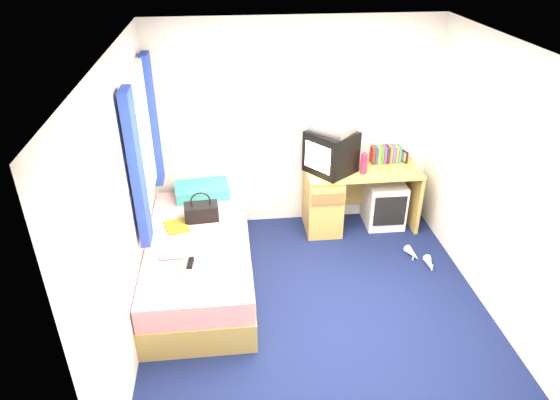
{
  "coord_description": "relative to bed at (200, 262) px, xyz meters",
  "views": [
    {
      "loc": [
        -0.75,
        -3.55,
        3.22
      ],
      "look_at": [
        -0.28,
        0.7,
        0.82
      ],
      "focal_mm": 32.0,
      "sensor_mm": 36.0,
      "label": 1
    }
  ],
  "objects": [
    {
      "name": "window_assembly",
      "position": [
        -0.45,
        0.38,
        1.15
      ],
      "size": [
        0.11,
        1.42,
        1.4
      ],
      "color": "silver",
      "rests_on": "room_shell"
    },
    {
      "name": "crt_tv",
      "position": [
        1.47,
        0.91,
        0.72
      ],
      "size": [
        0.63,
        0.64,
        0.47
      ],
      "rotation": [
        0.0,
        0.0,
        -0.92
      ],
      "color": "black",
      "rests_on": "desk"
    },
    {
      "name": "pink_water_bottle",
      "position": [
        1.83,
        0.82,
        0.6
      ],
      "size": [
        0.08,
        0.08,
        0.23
      ],
      "primitive_type": "cylinder",
      "rotation": [
        0.0,
        0.0,
        0.06
      ],
      "color": "#E52044",
      "rests_on": "desk"
    },
    {
      "name": "pillow",
      "position": [
        0.02,
        0.88,
        0.34
      ],
      "size": [
        0.63,
        0.44,
        0.13
      ],
      "primitive_type": "cube",
      "rotation": [
        0.0,
        0.0,
        0.12
      ],
      "color": "#1A61AC",
      "rests_on": "bed"
    },
    {
      "name": "bed",
      "position": [
        0.0,
        0.0,
        0.0
      ],
      "size": [
        1.01,
        2.0,
        0.54
      ],
      "color": "tan",
      "rests_on": "ground"
    },
    {
      "name": "handbag",
      "position": [
        0.03,
        0.37,
        0.36
      ],
      "size": [
        0.35,
        0.22,
        0.31
      ],
      "rotation": [
        0.0,
        0.0,
        0.07
      ],
      "color": "black",
      "rests_on": "bed"
    },
    {
      "name": "vcr",
      "position": [
        1.47,
        0.92,
        0.99
      ],
      "size": [
        0.53,
        0.53,
        0.08
      ],
      "primitive_type": "cube",
      "rotation": [
        0.0,
        0.0,
        -0.82
      ],
      "color": "#ADADAF",
      "rests_on": "crt_tv"
    },
    {
      "name": "book_row",
      "position": [
        2.16,
        1.08,
        0.58
      ],
      "size": [
        0.34,
        0.13,
        0.2
      ],
      "color": "maroon",
      "rests_on": "desk"
    },
    {
      "name": "white_heels",
      "position": [
        2.34,
        0.11,
        -0.23
      ],
      "size": [
        0.24,
        0.43,
        0.09
      ],
      "color": "white",
      "rests_on": "ground"
    },
    {
      "name": "picture_frame",
      "position": [
        2.38,
        1.06,
        0.55
      ],
      "size": [
        0.05,
        0.12,
        0.14
      ],
      "primitive_type": "cube",
      "rotation": [
        0.0,
        0.0,
        0.3
      ],
      "color": "black",
      "rests_on": "desk"
    },
    {
      "name": "aerosol_can",
      "position": [
        1.7,
        0.9,
        0.57
      ],
      "size": [
        0.06,
        0.06,
        0.17
      ],
      "primitive_type": "cylinder",
      "rotation": [
        0.0,
        0.0,
        -0.33
      ],
      "color": "white",
      "rests_on": "desk"
    },
    {
      "name": "room_shell",
      "position": [
        1.1,
        -0.52,
        1.18
      ],
      "size": [
        3.4,
        3.4,
        3.4
      ],
      "color": "white",
      "rests_on": "ground"
    },
    {
      "name": "magazine",
      "position": [
        -0.22,
        0.24,
        0.28
      ],
      "size": [
        0.28,
        0.33,
        0.01
      ],
      "primitive_type": "cube",
      "rotation": [
        0.0,
        0.0,
        0.31
      ],
      "color": "yellow",
      "rests_on": "bed"
    },
    {
      "name": "colour_swatch_fan",
      "position": [
        -0.04,
        -0.58,
        0.28
      ],
      "size": [
        0.21,
        0.18,
        0.01
      ],
      "primitive_type": "cube",
      "rotation": [
        0.0,
        0.0,
        -0.61
      ],
      "color": "yellow",
      "rests_on": "bed"
    },
    {
      "name": "towel",
      "position": [
        0.14,
        -0.28,
        0.32
      ],
      "size": [
        0.33,
        0.3,
        0.09
      ],
      "primitive_type": "cube",
      "rotation": [
        0.0,
        0.0,
        -0.27
      ],
      "color": "white",
      "rests_on": "bed"
    },
    {
      "name": "ground",
      "position": [
        1.1,
        -0.52,
        -0.27
      ],
      "size": [
        3.4,
        3.4,
        0.0
      ],
      "primitive_type": "plane",
      "color": "#0C1438",
      "rests_on": "ground"
    },
    {
      "name": "desk",
      "position": [
        1.57,
        0.91,
        0.14
      ],
      "size": [
        1.3,
        0.55,
        0.75
      ],
      "color": "tan",
      "rests_on": "ground"
    },
    {
      "name": "water_bottle",
      "position": [
        -0.22,
        -0.3,
        0.31
      ],
      "size": [
        0.2,
        0.08,
        0.07
      ],
      "primitive_type": "cylinder",
      "rotation": [
        0.0,
        1.57,
        0.03
      ],
      "color": "silver",
      "rests_on": "bed"
    },
    {
      "name": "storage_cube",
      "position": [
        2.15,
        0.93,
        0.01
      ],
      "size": [
        0.44,
        0.44,
        0.55
      ],
      "primitive_type": "cube",
      "rotation": [
        0.0,
        0.0,
        -0.01
      ],
      "color": "white",
      "rests_on": "ground"
    },
    {
      "name": "remote_control",
      "position": [
        -0.05,
        -0.4,
        0.28
      ],
      "size": [
        0.06,
        0.16,
        0.02
      ],
      "primitive_type": "cube",
      "rotation": [
        0.0,
        0.0,
        -0.09
      ],
      "color": "black",
      "rests_on": "bed"
    }
  ]
}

